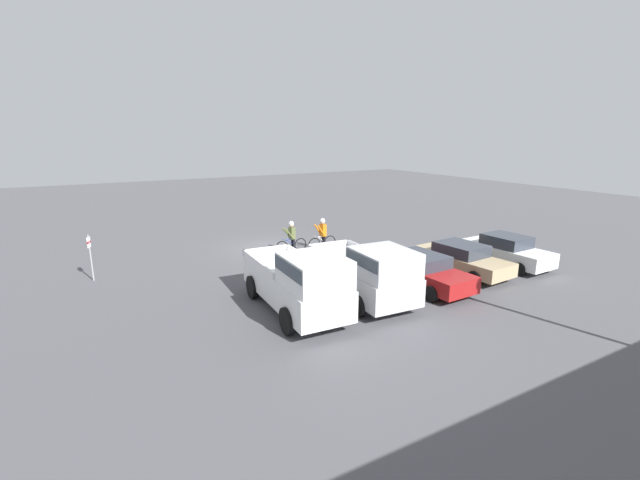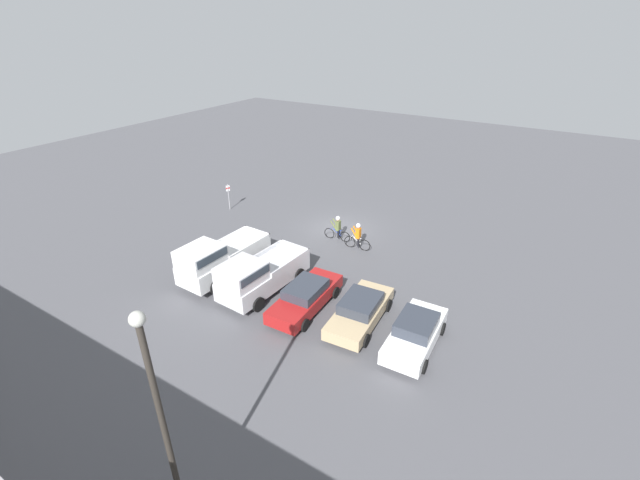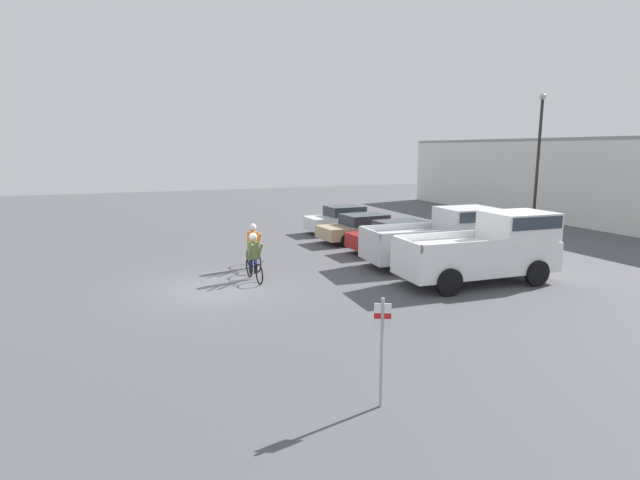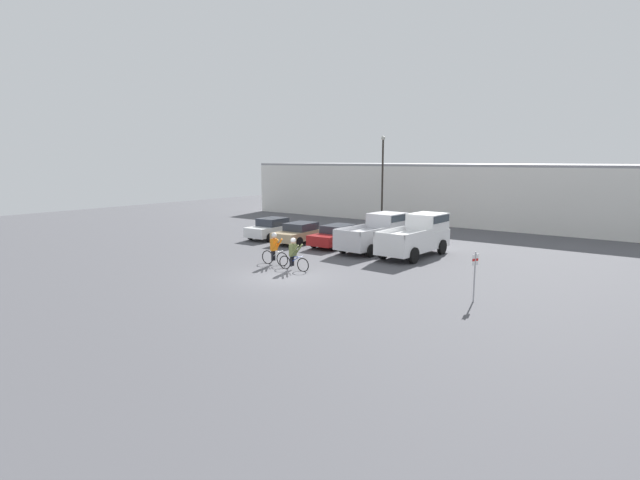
{
  "view_description": "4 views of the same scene",
  "coord_description": "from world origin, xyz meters",
  "px_view_note": "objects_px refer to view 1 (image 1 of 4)",
  "views": [
    {
      "loc": [
        8.88,
        21.31,
        6.15
      ],
      "look_at": [
        -0.89,
        3.99,
        1.2
      ],
      "focal_mm": 24.0,
      "sensor_mm": 36.0,
      "label": 1
    },
    {
      "loc": [
        -12.7,
        23.18,
        12.91
      ],
      "look_at": [
        -0.89,
        3.99,
        1.2
      ],
      "focal_mm": 24.0,
      "sensor_mm": 36.0,
      "label": 2
    },
    {
      "loc": [
        16.09,
        -2.76,
        4.57
      ],
      "look_at": [
        -0.89,
        3.99,
        1.2
      ],
      "focal_mm": 28.0,
      "sensor_mm": 36.0,
      "label": 3
    },
    {
      "loc": [
        15.52,
        -17.72,
        5.6
      ],
      "look_at": [
        -0.89,
        3.99,
        1.2
      ],
      "focal_mm": 28.0,
      "sensor_mm": 36.0,
      "label": 4
    }
  ],
  "objects_px": {
    "pickup_truck_0": "(366,271)",
    "cyclist_1": "(322,234)",
    "sedan_1": "(460,258)",
    "cyclist_0": "(291,236)",
    "sedan_0": "(505,250)",
    "sedan_2": "(420,270)",
    "pickup_truck_1": "(299,281)",
    "fire_lane_sign": "(90,253)"
  },
  "relations": [
    {
      "from": "sedan_1",
      "to": "sedan_2",
      "type": "bearing_deg",
      "value": 8.49
    },
    {
      "from": "sedan_2",
      "to": "cyclist_0",
      "type": "relative_size",
      "value": 2.58
    },
    {
      "from": "pickup_truck_0",
      "to": "pickup_truck_1",
      "type": "bearing_deg",
      "value": -1.07
    },
    {
      "from": "sedan_1",
      "to": "pickup_truck_1",
      "type": "bearing_deg",
      "value": 3.81
    },
    {
      "from": "sedan_0",
      "to": "cyclist_1",
      "type": "xyz_separation_m",
      "value": [
        6.27,
        -6.71,
        0.18
      ]
    },
    {
      "from": "sedan_1",
      "to": "fire_lane_sign",
      "type": "distance_m",
      "value": 16.15
    },
    {
      "from": "sedan_0",
      "to": "sedan_1",
      "type": "height_order",
      "value": "sedan_0"
    },
    {
      "from": "cyclist_1",
      "to": "sedan_2",
      "type": "bearing_deg",
      "value": 95.52
    },
    {
      "from": "sedan_2",
      "to": "cyclist_1",
      "type": "height_order",
      "value": "cyclist_1"
    },
    {
      "from": "sedan_0",
      "to": "fire_lane_sign",
      "type": "xyz_separation_m",
      "value": [
        17.36,
        -7.18,
        0.51
      ]
    },
    {
      "from": "fire_lane_sign",
      "to": "sedan_1",
      "type": "bearing_deg",
      "value": 154.41
    },
    {
      "from": "pickup_truck_1",
      "to": "cyclist_1",
      "type": "distance_m",
      "value": 8.63
    },
    {
      "from": "sedan_2",
      "to": "pickup_truck_1",
      "type": "xyz_separation_m",
      "value": [
        5.62,
        0.14,
        0.53
      ]
    },
    {
      "from": "fire_lane_sign",
      "to": "sedan_0",
      "type": "bearing_deg",
      "value": 157.52
    },
    {
      "from": "sedan_1",
      "to": "pickup_truck_1",
      "type": "distance_m",
      "value": 8.46
    },
    {
      "from": "sedan_1",
      "to": "cyclist_0",
      "type": "xyz_separation_m",
      "value": [
        5.14,
        -6.9,
        0.19
      ]
    },
    {
      "from": "sedan_0",
      "to": "cyclist_1",
      "type": "distance_m",
      "value": 9.18
    },
    {
      "from": "sedan_2",
      "to": "fire_lane_sign",
      "type": "xyz_separation_m",
      "value": [
        11.76,
        -7.39,
        0.53
      ]
    },
    {
      "from": "cyclist_0",
      "to": "fire_lane_sign",
      "type": "distance_m",
      "value": 9.43
    },
    {
      "from": "sedan_0",
      "to": "sedan_2",
      "type": "height_order",
      "value": "sedan_0"
    },
    {
      "from": "sedan_0",
      "to": "fire_lane_sign",
      "type": "height_order",
      "value": "fire_lane_sign"
    },
    {
      "from": "pickup_truck_0",
      "to": "cyclist_0",
      "type": "height_order",
      "value": "pickup_truck_0"
    },
    {
      "from": "cyclist_1",
      "to": "sedan_1",
      "type": "bearing_deg",
      "value": 118.1
    },
    {
      "from": "sedan_2",
      "to": "fire_lane_sign",
      "type": "distance_m",
      "value": 13.9
    },
    {
      "from": "sedan_2",
      "to": "pickup_truck_0",
      "type": "distance_m",
      "value": 2.87
    },
    {
      "from": "pickup_truck_1",
      "to": "sedan_0",
      "type": "bearing_deg",
      "value": -178.22
    },
    {
      "from": "sedan_1",
      "to": "pickup_truck_1",
      "type": "xyz_separation_m",
      "value": [
        8.42,
        0.56,
        0.55
      ]
    },
    {
      "from": "pickup_truck_0",
      "to": "cyclist_1",
      "type": "relative_size",
      "value": 3.07
    },
    {
      "from": "sedan_2",
      "to": "cyclist_0",
      "type": "distance_m",
      "value": 7.68
    },
    {
      "from": "cyclist_0",
      "to": "cyclist_1",
      "type": "distance_m",
      "value": 1.72
    },
    {
      "from": "sedan_2",
      "to": "sedan_0",
      "type": "bearing_deg",
      "value": -177.9
    },
    {
      "from": "pickup_truck_1",
      "to": "sedan_2",
      "type": "bearing_deg",
      "value": -178.55
    },
    {
      "from": "pickup_truck_1",
      "to": "fire_lane_sign",
      "type": "relative_size",
      "value": 2.77
    },
    {
      "from": "sedan_1",
      "to": "fire_lane_sign",
      "type": "bearing_deg",
      "value": -25.59
    },
    {
      "from": "sedan_0",
      "to": "cyclist_0",
      "type": "relative_size",
      "value": 2.33
    },
    {
      "from": "pickup_truck_0",
      "to": "fire_lane_sign",
      "type": "relative_size",
      "value": 2.69
    },
    {
      "from": "sedan_2",
      "to": "cyclist_0",
      "type": "xyz_separation_m",
      "value": [
        2.34,
        -7.32,
        0.17
      ]
    },
    {
      "from": "cyclist_0",
      "to": "cyclist_1",
      "type": "relative_size",
      "value": 1.05
    },
    {
      "from": "sedan_0",
      "to": "pickup_truck_1",
      "type": "relative_size",
      "value": 0.77
    },
    {
      "from": "pickup_truck_0",
      "to": "pickup_truck_1",
      "type": "relative_size",
      "value": 0.97
    },
    {
      "from": "sedan_0",
      "to": "sedan_1",
      "type": "xyz_separation_m",
      "value": [
        2.8,
        -0.21,
        -0.03
      ]
    },
    {
      "from": "sedan_2",
      "to": "cyclist_0",
      "type": "bearing_deg",
      "value": -72.29
    }
  ]
}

